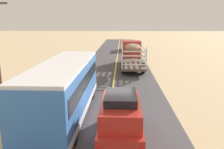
# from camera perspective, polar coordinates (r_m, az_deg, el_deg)

# --- Properties ---
(ground_plane) EXTENTS (240.00, 240.00, 0.00)m
(ground_plane) POSITION_cam_1_polar(r_m,az_deg,el_deg) (12.65, -1.12, -12.78)
(ground_plane) COLOR #CCB284
(road_surface) EXTENTS (8.00, 120.00, 0.02)m
(road_surface) POSITION_cam_1_polar(r_m,az_deg,el_deg) (12.65, -1.12, -12.74)
(road_surface) COLOR #423F44
(road_surface) RESTS_ON ground
(road_centre_line) EXTENTS (0.16, 117.60, 0.00)m
(road_centre_line) POSITION_cam_1_polar(r_m,az_deg,el_deg) (12.64, -1.12, -12.69)
(road_centre_line) COLOR #D8CC4C
(road_centre_line) RESTS_ON road_surface
(suv_near) EXTENTS (1.90, 4.62, 2.29)m
(suv_near) POSITION_cam_1_polar(r_m,az_deg,el_deg) (10.93, 2.09, -10.48)
(suv_near) COLOR #B2261E
(suv_near) RESTS_ON road_surface
(livestock_truck) EXTENTS (2.53, 9.70, 3.02)m
(livestock_truck) POSITION_cam_1_polar(r_m,az_deg,el_deg) (29.26, 4.87, 5.71)
(livestock_truck) COLOR #B2332D
(livestock_truck) RESTS_ON road_surface
(bus) EXTENTS (2.54, 10.00, 3.21)m
(bus) POSITION_cam_1_polar(r_m,az_deg,el_deg) (13.69, -11.48, -3.19)
(bus) COLOR #3872C6
(bus) RESTS_ON road_surface
(car_far) EXTENTS (1.90, 4.62, 1.93)m
(car_far) POSITION_cam_1_polar(r_m,az_deg,el_deg) (44.98, 4.08, 7.39)
(car_far) COLOR #8C7259
(car_far) RESTS_ON road_surface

